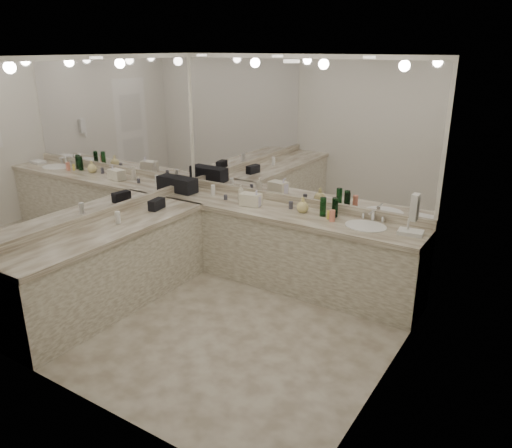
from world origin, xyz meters
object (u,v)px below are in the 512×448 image
Objects in this scene: black_toiletry_bag at (184,186)px; soap_bottle_b at (257,198)px; wall_phone at (415,207)px; soap_bottle_a at (241,192)px; cream_cosmetic_case at (251,200)px; hand_towel at (411,232)px; soap_bottle_c at (303,205)px; sink at (366,227)px.

black_toiletry_bag is 1.66× the size of soap_bottle_b.
wall_phone is 2.34m from soap_bottle_a.
soap_bottle_a is at bearing 165.48° from wall_phone.
soap_bottle_b is (0.08, 0.00, 0.03)m from cream_cosmetic_case.
black_toiletry_bag is 1.34× the size of hand_towel.
wall_phone is 1.00× the size of cream_cosmetic_case.
soap_bottle_c reaches higher than cream_cosmetic_case.
sink is 0.79m from soap_bottle_c.
soap_bottle_a reaches higher than black_toiletry_bag.
cream_cosmetic_case is at bearing 167.06° from wall_phone.
cream_cosmetic_case is 1.23× the size of soap_bottle_a.
soap_bottle_c is at bearing -0.89° from soap_bottle_a.
soap_bottle_b is at bearing 166.45° from wall_phone.
wall_phone is at bearing -14.52° from soap_bottle_a.
soap_bottle_c is (0.85, -0.01, -0.01)m from soap_bottle_a.
wall_phone reaches higher than hand_towel.
black_toiletry_bag is 1.66m from soap_bottle_c.
sink is 0.46m from hand_towel.
black_toiletry_bag is 1.82× the size of soap_bottle_c.
sink is at bearing -7.65° from cream_cosmetic_case.
wall_phone is at bearing -22.25° from soap_bottle_c.
soap_bottle_a is (0.80, 0.12, 0.01)m from black_toiletry_bag.
hand_towel is at bearing 105.36° from wall_phone.
soap_bottle_b is (-1.79, -0.05, 0.08)m from hand_towel.
soap_bottle_a is at bearing 179.11° from soap_bottle_c.
wall_phone is 0.74× the size of black_toiletry_bag.
sink is 0.91m from wall_phone.
black_toiletry_bag reaches higher than cream_cosmetic_case.
sink is at bearing 1.00° from black_toiletry_bag.
black_toiletry_bag is 1.35× the size of cream_cosmetic_case.
soap_bottle_c is at bearing 175.17° from sink.
hand_towel is at bearing -1.62° from soap_bottle_a.
wall_phone is 1.22× the size of soap_bottle_a.
wall_phone is at bearing -39.57° from sink.
cream_cosmetic_case is at bearing 0.34° from black_toiletry_bag.
soap_bottle_a reaches higher than hand_towel.
sink is at bearing -177.55° from hand_towel.
cream_cosmetic_case is at bearing -170.85° from soap_bottle_c.
cream_cosmetic_case is (-1.41, -0.04, 0.07)m from sink.
sink is 2.24× the size of soap_bottle_a.
wall_phone is 1.34× the size of soap_bottle_c.
soap_bottle_b is at bearing -178.58° from sink.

